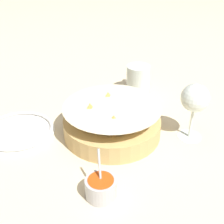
{
  "coord_description": "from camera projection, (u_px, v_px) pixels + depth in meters",
  "views": [
    {
      "loc": [
        -0.67,
        0.09,
        0.48
      ],
      "look_at": [
        0.01,
        -0.01,
        0.07
      ],
      "focal_mm": 50.0,
      "sensor_mm": 36.0,
      "label": 1
    }
  ],
  "objects": [
    {
      "name": "ground_plane",
      "position": [
        108.0,
        136.0,
        0.83
      ],
      "size": [
        4.0,
        4.0,
        0.0
      ],
      "primitive_type": "plane",
      "color": "beige"
    },
    {
      "name": "beer_mug",
      "position": [
        138.0,
        81.0,
        1.02
      ],
      "size": [
        0.11,
        0.08,
        0.1
      ],
      "color": "silver",
      "rests_on": "ground_plane"
    },
    {
      "name": "food_basket",
      "position": [
        112.0,
        122.0,
        0.82
      ],
      "size": [
        0.26,
        0.26,
        0.1
      ],
      "color": "tan",
      "rests_on": "ground_plane"
    },
    {
      "name": "wine_glass",
      "position": [
        195.0,
        100.0,
        0.77
      ],
      "size": [
        0.07,
        0.07,
        0.15
      ],
      "color": "silver",
      "rests_on": "ground_plane"
    },
    {
      "name": "sauce_cup",
      "position": [
        101.0,
        187.0,
        0.63
      ],
      "size": [
        0.07,
        0.07,
        0.1
      ],
      "color": "#B7B7BC",
      "rests_on": "ground_plane"
    },
    {
      "name": "side_plate",
      "position": [
        18.0,
        131.0,
        0.84
      ],
      "size": [
        0.19,
        0.19,
        0.01
      ],
      "color": "white",
      "rests_on": "ground_plane"
    }
  ]
}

